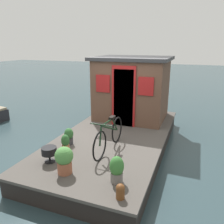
{
  "coord_description": "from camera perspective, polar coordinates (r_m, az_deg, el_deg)",
  "views": [
    {
      "loc": [
        -5.42,
        -1.98,
        2.84
      ],
      "look_at": [
        -0.2,
        0.0,
        1.16
      ],
      "focal_mm": 36.26,
      "sensor_mm": 36.0,
      "label": 1
    }
  ],
  "objects": [
    {
      "name": "potted_plant_mint",
      "position": [
        4.13,
        1.2,
        -14.17
      ],
      "size": [
        0.26,
        0.26,
        0.5
      ],
      "color": "slate",
      "rests_on": "houseboat_deck"
    },
    {
      "name": "houseboat_deck",
      "position": [
        6.33,
        0.65,
        -7.59
      ],
      "size": [
        5.52,
        2.72,
        0.46
      ],
      "color": "#4C4742",
      "rests_on": "ground_plane"
    },
    {
      "name": "potted_plant_basil",
      "position": [
        5.31,
        -11.64,
        -7.67
      ],
      "size": [
        0.19,
        0.19,
        0.42
      ],
      "color": "#C6754C",
      "rests_on": "houseboat_deck"
    },
    {
      "name": "ground_plane",
      "position": [
        6.43,
        0.64,
        -9.47
      ],
      "size": [
        60.0,
        60.0,
        0.0
      ],
      "primitive_type": "plane",
      "color": "#2D4247"
    },
    {
      "name": "mooring_bollard",
      "position": [
        3.82,
        2.11,
        -19.25
      ],
      "size": [
        0.15,
        0.15,
        0.26
      ],
      "color": "brown",
      "rests_on": "houseboat_deck"
    },
    {
      "name": "potted_plant_geranium",
      "position": [
        5.69,
        -10.81,
        -5.96
      ],
      "size": [
        0.22,
        0.22,
        0.42
      ],
      "color": "#38383D",
      "rests_on": "houseboat_deck"
    },
    {
      "name": "houseboat_cabin",
      "position": [
        7.47,
        5.07,
        6.11
      ],
      "size": [
        1.98,
        2.37,
        2.0
      ],
      "color": "brown",
      "rests_on": "houseboat_deck"
    },
    {
      "name": "bicycle",
      "position": [
        5.22,
        -0.73,
        -5.96
      ],
      "size": [
        1.68,
        0.5,
        0.79
      ],
      "color": "black",
      "rests_on": "houseboat_deck"
    },
    {
      "name": "charcoal_grill",
      "position": [
        4.95,
        -15.57,
        -9.58
      ],
      "size": [
        0.31,
        0.31,
        0.33
      ],
      "color": "black",
      "rests_on": "houseboat_deck"
    },
    {
      "name": "potted_plant_sage",
      "position": [
        4.46,
        -11.96,
        -11.58
      ],
      "size": [
        0.35,
        0.35,
        0.54
      ],
      "color": "#935138",
      "rests_on": "houseboat_deck"
    }
  ]
}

